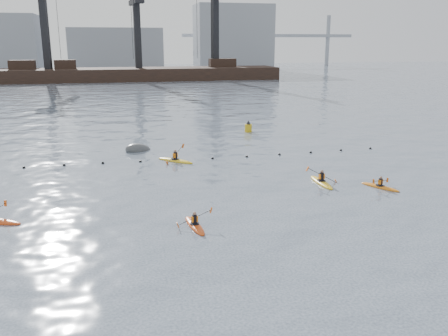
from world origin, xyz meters
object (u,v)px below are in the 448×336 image
Objects in this scene: nav_buoy at (248,128)px; mooring_buoy at (138,150)px; kayaker_4 at (380,186)px; kayaker_5 at (175,160)px; kayaker_3 at (321,182)px; kayaker_0 at (195,225)px.

mooring_buoy is at bearing -151.69° from nav_buoy.
kayaker_5 reaches higher than kayaker_4.
kayaker_4 is 22.13m from nav_buoy.
mooring_buoy is 13.98m from nav_buoy.
kayaker_4 is 16.35m from kayaker_5.
nav_buoy is (0.41, 20.04, 0.33)m from kayaker_3.
kayaker_5 reaches higher than nav_buoy.
mooring_buoy is (-2.76, 4.83, -0.11)m from kayaker_5.
kayaker_5 reaches higher than mooring_buoy.
mooring_buoy is at bearing 74.19° from kayaker_5.
mooring_buoy is at bearing 87.80° from kayaker_0.
kayaker_5 is 14.91m from nav_buoy.
kayaker_3 is 20.05m from nav_buoy.
kayaker_4 is 1.95× the size of nav_buoy.
kayaker_3 reaches higher than mooring_buoy.
kayaker_3 is 1.15× the size of kayaker_5.
kayaker_5 is 5.56m from mooring_buoy.
mooring_buoy reaches higher than kayaker_4.
kayaker_3 is 17.92m from mooring_buoy.
kayaker_5 is (-12.56, 10.46, 0.02)m from kayaker_4.
nav_buoy is (10.40, 25.96, 0.34)m from kayaker_0.
nav_buoy reaches higher than kayaker_0.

